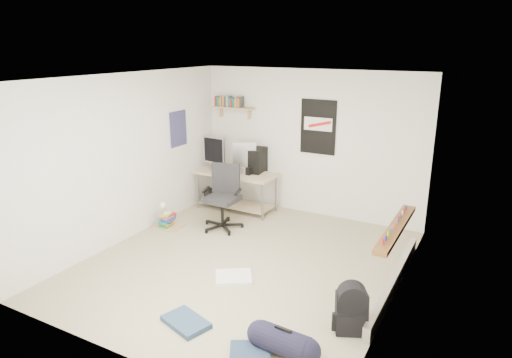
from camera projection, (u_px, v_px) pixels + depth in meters
The scene contains 26 objects.
floor at pixel (244, 263), 6.28m from camera, with size 4.00×4.50×0.01m, color gray.
ceiling at pixel (243, 77), 5.56m from camera, with size 4.00×4.50×0.01m, color white.
back_wall at pixel (310, 143), 7.82m from camera, with size 4.00×0.01×2.50m, color silver.
left_wall at pixel (128, 158), 6.84m from camera, with size 0.01×4.50×2.50m, color silver.
right_wall at pixel (402, 200), 5.00m from camera, with size 0.01×4.50×2.50m, color silver.
desk at pixel (236, 190), 8.19m from camera, with size 1.45×0.64×0.66m, color tan.
monitor_left at pixel (214, 158), 8.21m from camera, with size 0.45×0.11×0.49m, color #A3A2A7.
monitor_right at pixel (245, 163), 7.97m from camera, with size 0.40×0.10×0.44m, color #B8B7BC.
pc_tower at pixel (258, 161), 8.09m from camera, with size 0.21×0.43×0.46m, color black.
keyboard at pixel (229, 174), 8.06m from camera, with size 0.43×0.15×0.02m, color black.
speaker_left at pixel (215, 165), 8.31m from camera, with size 0.10×0.10×0.19m, color black.
speaker_right at pixel (249, 172), 7.93m from camera, with size 0.08×0.08×0.16m, color black.
office_chair at pixel (222, 200), 7.31m from camera, with size 0.68×0.68×1.05m, color black.
wall_shelf at pixel (234, 108), 8.23m from camera, with size 0.80×0.22×0.24m, color tan.
poster_back_wall at pixel (318, 127), 7.64m from camera, with size 0.62×0.03×0.92m, color black.
poster_left_wall at pixel (178, 129), 7.77m from camera, with size 0.02×0.42×0.60m, color navy.
window at pixel (404, 175), 5.22m from camera, with size 0.10×1.50×1.26m, color brown.
baseboard_heater at pixel (394, 281), 5.61m from camera, with size 0.08×2.50×0.18m, color #B7B2A8.
backpack at pixel (351, 313), 4.75m from camera, with size 0.33×0.26×0.44m, color black.
duffel_bag at pixel (283, 341), 4.40m from camera, with size 0.27×0.27×0.53m, color black.
tshirt at pixel (234, 277), 5.85m from camera, with size 0.46×0.39×0.04m, color white.
jeans_a at pixel (186, 322), 4.89m from camera, with size 0.51×0.32×0.06m, color navy.
jeans_b at pixel (250, 351), 4.44m from camera, with size 0.39×0.29×0.05m, color #22324F.
book_stack at pixel (168, 218), 7.47m from camera, with size 0.42×0.34×0.29m, color olive.
desk_lamp at pixel (167, 205), 7.38m from camera, with size 0.13×0.21×0.21m, color silver.
subwoofer at pixel (212, 196), 8.56m from camera, with size 0.24×0.24×0.27m, color black.
Camera 1 is at (2.86, -4.91, 2.91)m, focal length 32.00 mm.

